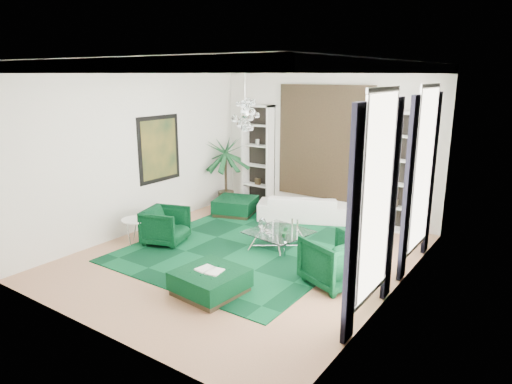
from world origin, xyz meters
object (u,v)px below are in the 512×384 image
Objects in this scene: palm at (226,163)px; ottoman_side at (236,206)px; sofa at (303,208)px; side_table at (136,232)px; ottoman_front at (210,282)px; armchair_left at (166,226)px; coffee_table at (279,240)px; armchair_right at (335,261)px.

ottoman_side is at bearing -36.54° from palm.
side_table is at bearing 33.97° from sofa.
ottoman_front is at bearing -54.67° from palm.
side_table is (-0.51, -0.41, -0.12)m from armchair_left.
palm is (-2.99, 2.01, 1.02)m from coffee_table.
palm reaches higher than side_table.
coffee_table is (-1.68, 0.85, -0.25)m from armchair_right.
armchair_right is at bearing -31.52° from palm.
armchair_left is 0.36× the size of palm.
coffee_table is 0.47× the size of palm.
side_table reaches higher than coffee_table.
ottoman_side is at bearing 80.37° from side_table.
side_table is (-2.74, -1.49, 0.08)m from coffee_table.
ottoman_front is at bearing -87.23° from coffee_table.
ottoman_side is 0.41× the size of palm.
ottoman_side is at bearing -17.37° from armchair_left.
armchair_right is 0.85× the size of coffee_table.
side_table is (-2.18, -3.55, -0.05)m from sofa.
ottoman_side is 2.99m from side_table.
armchair_left is 3.91m from armchair_right.
armchair_right reaches higher than ottoman_side.
armchair_left is at bearing -154.02° from coffee_table.
ottoman_side is (-1.68, -0.60, -0.10)m from sofa.
armchair_right is 0.98× the size of ottoman_side.
armchair_left is 0.84× the size of ottoman_front.
coffee_table is at bearing 80.74° from sofa.
armchair_left is at bearing 38.76° from side_table.
armchair_right is at bearing 103.17° from sofa.
palm reaches higher than armchair_left.
palm is at bearing 146.08° from coffee_table.
palm reaches higher than sofa.
sofa is at bearing 58.40° from side_table.
sofa reaches higher than ottoman_front.
palm is (-2.43, -0.04, 0.89)m from sofa.
armchair_right is 0.40× the size of palm.
armchair_left is 0.87× the size of ottoman_side.
ottoman_side reaches higher than ottoman_front.
coffee_table is 2.67m from ottoman_side.
armchair_left is at bearing 151.28° from ottoman_front.
palm is at bearing 94.12° from side_table.
coffee_table is 3.12m from side_table.
sofa is at bearing 19.57° from ottoman_side.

